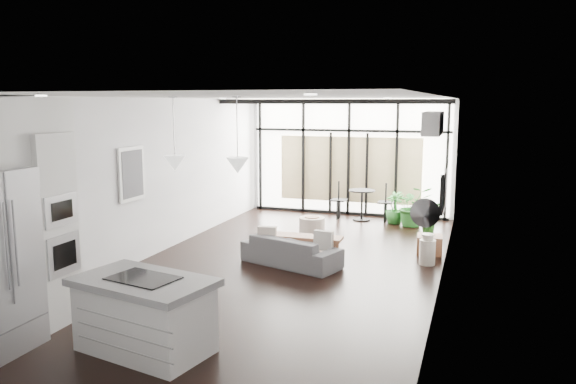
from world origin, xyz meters
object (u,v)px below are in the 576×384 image
Objects in this scene: sofa at (291,246)px; pouf at (312,228)px; tv at (444,190)px; island at (145,315)px; milk_can at (427,249)px; console_bench at (300,248)px.

pouf is (-0.21, 1.97, -0.12)m from sofa.
island is at bearing -123.46° from tv.
tv reaches higher than milk_can.
island is 3.95m from console_bench.
island is 1.04× the size of console_bench.
island is at bearing 100.75° from sofa.
island reaches higher than pouf.
console_bench is at bearing 93.45° from island.
console_bench is at bearing -80.44° from pouf.
island reaches higher than console_bench.
sofa is at bearing -83.97° from pouf.
tv is (2.32, 0.45, 1.07)m from console_bench.
island is 0.89× the size of sofa.
sofa is at bearing -164.03° from tv.
sofa is 1.17× the size of console_bench.
sofa is (0.47, 3.67, -0.08)m from island.
sofa is 1.98m from pouf.
pouf is (0.27, 5.64, -0.21)m from island.
milk_can is (2.65, 4.44, -0.15)m from island.
tv is (2.41, 0.69, 0.97)m from sofa.
milk_can is at bearing -26.65° from pouf.
console_bench is 2.16m from milk_can.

